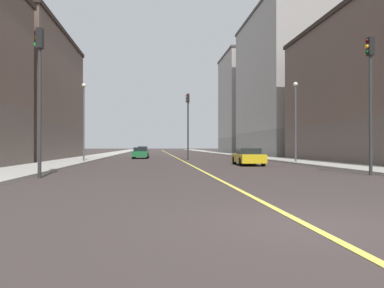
{
  "coord_description": "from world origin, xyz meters",
  "views": [
    {
      "loc": [
        -2.77,
        -6.53,
        1.44
      ],
      "look_at": [
        1.49,
        34.41,
        1.66
      ],
      "focal_mm": 34.49,
      "sensor_mm": 36.0,
      "label": 1
    }
  ],
  "objects": [
    {
      "name": "car_green",
      "position": [
        -4.26,
        36.58,
        0.63
      ],
      "size": [
        1.9,
        4.47,
        1.27
      ],
      "color": "#1E6B38",
      "rests_on": "ground"
    },
    {
      "name": "street_lamp_left_near",
      "position": [
        8.85,
        22.71,
        4.17
      ],
      "size": [
        0.36,
        0.36,
        6.56
      ],
      "color": "#4C4C51",
      "rests_on": "ground"
    },
    {
      "name": "lane_center_stripe",
      "position": [
        0.0,
        49.0,
        0.01
      ],
      "size": [
        0.16,
        154.0,
        0.01
      ],
      "primitive_type": "cube",
      "color": "#E5D14C",
      "rests_on": "ground"
    },
    {
      "name": "traffic_light_right_near",
      "position": [
        -7.87,
        10.57,
        4.29
      ],
      "size": [
        0.4,
        0.32,
        6.72
      ],
      "color": "#2D2D2D",
      "rests_on": "ground"
    },
    {
      "name": "traffic_light_median_far",
      "position": [
        0.73,
        31.18,
        4.35
      ],
      "size": [
        0.4,
        0.32,
        6.81
      ],
      "color": "#2D2D2D",
      "rests_on": "ground"
    },
    {
      "name": "sidewalk_right",
      "position": [
        -10.07,
        49.0,
        0.07
      ],
      "size": [
        3.63,
        168.0,
        0.15
      ],
      "primitive_type": "cube",
      "color": "#9E9B93",
      "rests_on": "ground"
    },
    {
      "name": "car_maroon",
      "position": [
        -4.64,
        56.04,
        0.67
      ],
      "size": [
        2.02,
        4.55,
        1.36
      ],
      "color": "maroon",
      "rests_on": "ground"
    },
    {
      "name": "ground_plane",
      "position": [
        0.0,
        0.0,
        0.0
      ],
      "size": [
        400.0,
        400.0,
        0.0
      ],
      "primitive_type": "plane",
      "color": "#372E2C",
      "rests_on": "ground"
    },
    {
      "name": "building_right_midblock",
      "position": [
        -16.76,
        33.12,
        6.64
      ],
      "size": [
        10.04,
        18.67,
        13.27
      ],
      "color": "brown",
      "rests_on": "ground"
    },
    {
      "name": "street_lamp_right_near",
      "position": [
        -8.85,
        26.43,
        4.28
      ],
      "size": [
        0.36,
        0.36,
        6.77
      ],
      "color": "#4C4C51",
      "rests_on": "ground"
    },
    {
      "name": "building_left_far",
      "position": [
        16.76,
        69.12,
        10.28
      ],
      "size": [
        10.04,
        15.12,
        20.55
      ],
      "color": "gray",
      "rests_on": "ground"
    },
    {
      "name": "traffic_light_left_near",
      "position": [
        7.84,
        10.57,
        4.34
      ],
      "size": [
        0.4,
        0.32,
        6.8
      ],
      "color": "#2D2D2D",
      "rests_on": "ground"
    },
    {
      "name": "building_left_mid",
      "position": [
        16.76,
        47.26,
        10.72
      ],
      "size": [
        10.04,
        22.17,
        21.42
      ],
      "color": "gray",
      "rests_on": "ground"
    },
    {
      "name": "sidewalk_left",
      "position": [
        10.07,
        49.0,
        0.07
      ],
      "size": [
        3.63,
        168.0,
        0.15
      ],
      "primitive_type": "cube",
      "color": "#9E9B93",
      "rests_on": "ground"
    },
    {
      "name": "car_yellow",
      "position": [
        4.29,
        20.54,
        0.62
      ],
      "size": [
        1.97,
        4.51,
        1.26
      ],
      "color": "gold",
      "rests_on": "ground"
    }
  ]
}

